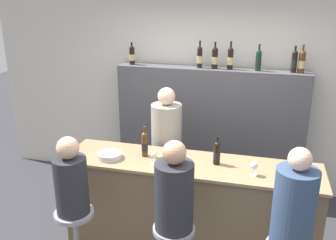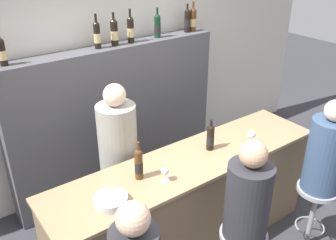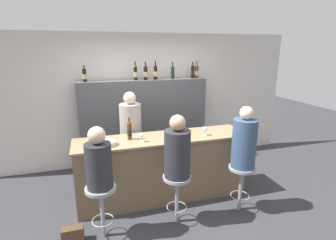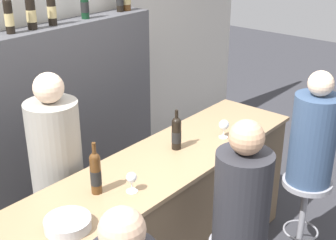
{
  "view_description": "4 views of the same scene",
  "coord_description": "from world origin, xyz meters",
  "px_view_note": "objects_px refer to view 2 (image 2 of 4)",
  "views": [
    {
      "loc": [
        0.66,
        -3.1,
        2.67
      ],
      "look_at": [
        -0.23,
        0.29,
        1.45
      ],
      "focal_mm": 40.0,
      "sensor_mm": 36.0,
      "label": 1
    },
    {
      "loc": [
        -1.77,
        -1.8,
        2.79
      ],
      "look_at": [
        -0.21,
        0.34,
        1.44
      ],
      "focal_mm": 40.0,
      "sensor_mm": 36.0,
      "label": 2
    },
    {
      "loc": [
        -1.02,
        -3.32,
        2.3
      ],
      "look_at": [
        0.07,
        0.27,
        1.28
      ],
      "focal_mm": 28.0,
      "sensor_mm": 36.0,
      "label": 3
    },
    {
      "loc": [
        -2.06,
        -1.54,
        2.54
      ],
      "look_at": [
        0.1,
        0.28,
        1.3
      ],
      "focal_mm": 50.0,
      "sensor_mm": 36.0,
      "label": 4
    }
  ],
  "objects_px": {
    "wine_bottle_backbar_5": "(187,20)",
    "wine_bottle_backbar_6": "(193,19)",
    "guest_seated_middle": "(248,197)",
    "guest_seated_right": "(326,153)",
    "wine_bottle_backbar_4": "(157,26)",
    "wine_glass_0": "(165,171)",
    "bar_stool_right": "(315,201)",
    "metal_bowl": "(111,200)",
    "wine_glass_1": "(252,135)",
    "wine_bottle_counter_0": "(139,164)",
    "wine_bottle_counter_1": "(210,137)",
    "wine_bottle_backbar_3": "(131,29)",
    "wine_bottle_backbar_2": "(114,32)",
    "wine_bottle_backbar_1": "(97,35)",
    "bartender": "(120,170)",
    "wine_bottle_backbar_0": "(2,52)"
  },
  "relations": [
    {
      "from": "wine_bottle_counter_0",
      "to": "wine_bottle_backbar_1",
      "type": "height_order",
      "value": "wine_bottle_backbar_1"
    },
    {
      "from": "wine_bottle_backbar_5",
      "to": "bar_stool_right",
      "type": "distance_m",
      "value": 2.38
    },
    {
      "from": "wine_bottle_backbar_0",
      "to": "wine_bottle_backbar_1",
      "type": "xyz_separation_m",
      "value": [
        0.91,
        0.0,
        0.01
      ]
    },
    {
      "from": "wine_bottle_backbar_6",
      "to": "wine_bottle_counter_0",
      "type": "bearing_deg",
      "value": -141.15
    },
    {
      "from": "wine_glass_0",
      "to": "wine_bottle_backbar_4",
      "type": "bearing_deg",
      "value": 56.96
    },
    {
      "from": "wine_bottle_backbar_2",
      "to": "wine_glass_1",
      "type": "bearing_deg",
      "value": -67.1
    },
    {
      "from": "wine_bottle_counter_0",
      "to": "wine_bottle_backbar_2",
      "type": "xyz_separation_m",
      "value": [
        0.53,
        1.27,
        0.72
      ]
    },
    {
      "from": "wine_bottle_backbar_3",
      "to": "wine_bottle_backbar_5",
      "type": "bearing_deg",
      "value": 0.0
    },
    {
      "from": "wine_bottle_backbar_2",
      "to": "wine_glass_0",
      "type": "xyz_separation_m",
      "value": [
        -0.39,
        -1.42,
        -0.77
      ]
    },
    {
      "from": "wine_bottle_backbar_3",
      "to": "guest_seated_right",
      "type": "xyz_separation_m",
      "value": [
        0.74,
        -1.98,
        -0.8
      ]
    },
    {
      "from": "bartender",
      "to": "wine_bottle_counter_0",
      "type": "bearing_deg",
      "value": -100.67
    },
    {
      "from": "wine_bottle_backbar_5",
      "to": "wine_bottle_backbar_2",
      "type": "bearing_deg",
      "value": 180.0
    },
    {
      "from": "bar_stool_right",
      "to": "guest_seated_middle",
      "type": "bearing_deg",
      "value": 180.0
    },
    {
      "from": "wine_bottle_backbar_5",
      "to": "wine_bottle_backbar_6",
      "type": "xyz_separation_m",
      "value": [
        0.09,
        0.0,
        0.0
      ]
    },
    {
      "from": "wine_bottle_counter_0",
      "to": "guest_seated_middle",
      "type": "bearing_deg",
      "value": -55.29
    },
    {
      "from": "wine_bottle_backbar_3",
      "to": "wine_glass_0",
      "type": "height_order",
      "value": "wine_bottle_backbar_3"
    },
    {
      "from": "bar_stool_right",
      "to": "metal_bowl",
      "type": "bearing_deg",
      "value": 162.57
    },
    {
      "from": "guest_seated_middle",
      "to": "wine_bottle_backbar_4",
      "type": "bearing_deg",
      "value": 73.82
    },
    {
      "from": "wine_bottle_backbar_0",
      "to": "wine_glass_0",
      "type": "relative_size",
      "value": 2.25
    },
    {
      "from": "wine_bottle_counter_0",
      "to": "wine_glass_1",
      "type": "relative_size",
      "value": 2.37
    },
    {
      "from": "metal_bowl",
      "to": "bar_stool_right",
      "type": "height_order",
      "value": "metal_bowl"
    },
    {
      "from": "wine_bottle_counter_1",
      "to": "wine_glass_0",
      "type": "xyz_separation_m",
      "value": [
        -0.62,
        -0.15,
        -0.03
      ]
    },
    {
      "from": "wine_glass_0",
      "to": "metal_bowl",
      "type": "bearing_deg",
      "value": 179.16
    },
    {
      "from": "wine_bottle_backbar_3",
      "to": "metal_bowl",
      "type": "xyz_separation_m",
      "value": [
        -1.06,
        -1.42,
        -0.83
      ]
    },
    {
      "from": "wine_bottle_backbar_2",
      "to": "wine_bottle_backbar_1",
      "type": "bearing_deg",
      "value": -180.0
    },
    {
      "from": "wine_bottle_backbar_2",
      "to": "guest_seated_right",
      "type": "relative_size",
      "value": 0.39
    },
    {
      "from": "wine_bottle_backbar_1",
      "to": "wine_bottle_backbar_5",
      "type": "height_order",
      "value": "wine_bottle_backbar_1"
    },
    {
      "from": "wine_glass_1",
      "to": "bar_stool_right",
      "type": "bearing_deg",
      "value": -59.07
    },
    {
      "from": "wine_bottle_backbar_6",
      "to": "bar_stool_right",
      "type": "distance_m",
      "value": 2.39
    },
    {
      "from": "wine_bottle_backbar_5",
      "to": "wine_glass_0",
      "type": "bearing_deg",
      "value": -133.38
    },
    {
      "from": "guest_seated_middle",
      "to": "wine_glass_1",
      "type": "bearing_deg",
      "value": 41.27
    },
    {
      "from": "wine_glass_0",
      "to": "bar_stool_right",
      "type": "height_order",
      "value": "wine_glass_0"
    },
    {
      "from": "wine_bottle_backbar_1",
      "to": "wine_bottle_backbar_3",
      "type": "bearing_deg",
      "value": 0.0
    },
    {
      "from": "wine_bottle_backbar_3",
      "to": "metal_bowl",
      "type": "relative_size",
      "value": 1.39
    },
    {
      "from": "wine_glass_1",
      "to": "guest_seated_right",
      "type": "distance_m",
      "value": 0.65
    },
    {
      "from": "wine_glass_1",
      "to": "bar_stool_right",
      "type": "height_order",
      "value": "wine_glass_1"
    },
    {
      "from": "wine_bottle_backbar_1",
      "to": "wine_glass_1",
      "type": "relative_size",
      "value": 2.45
    },
    {
      "from": "wine_glass_0",
      "to": "guest_seated_middle",
      "type": "distance_m",
      "value": 0.66
    },
    {
      "from": "wine_bottle_backbar_6",
      "to": "wine_glass_0",
      "type": "bearing_deg",
      "value": -135.15
    },
    {
      "from": "guest_seated_middle",
      "to": "guest_seated_right",
      "type": "xyz_separation_m",
      "value": [
        0.97,
        -0.0,
        0.02
      ]
    },
    {
      "from": "wine_bottle_backbar_2",
      "to": "wine_bottle_backbar_4",
      "type": "height_order",
      "value": "wine_bottle_backbar_2"
    },
    {
      "from": "wine_glass_0",
      "to": "wine_bottle_backbar_3",
      "type": "bearing_deg",
      "value": 67.76
    },
    {
      "from": "wine_bottle_backbar_0",
      "to": "wine_bottle_backbar_6",
      "type": "relative_size",
      "value": 0.87
    },
    {
      "from": "bar_stool_right",
      "to": "wine_bottle_backbar_4",
      "type": "bearing_deg",
      "value": 101.37
    },
    {
      "from": "wine_bottle_backbar_6",
      "to": "metal_bowl",
      "type": "relative_size",
      "value": 1.35
    },
    {
      "from": "guest_seated_middle",
      "to": "metal_bowl",
      "type": "bearing_deg",
      "value": 145.73
    },
    {
      "from": "wine_bottle_counter_1",
      "to": "metal_bowl",
      "type": "relative_size",
      "value": 1.18
    },
    {
      "from": "metal_bowl",
      "to": "wine_bottle_backbar_2",
      "type": "bearing_deg",
      "value": 58.43
    },
    {
      "from": "wine_bottle_counter_1",
      "to": "wine_bottle_backbar_6",
      "type": "relative_size",
      "value": 0.88
    },
    {
      "from": "wine_bottle_counter_1",
      "to": "wine_bottle_backbar_1",
      "type": "bearing_deg",
      "value": 108.4
    }
  ]
}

